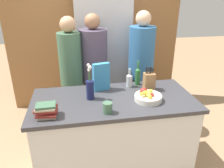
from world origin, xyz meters
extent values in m
plane|color=#A37F5B|center=(0.00, 0.00, 0.00)|extent=(14.00, 14.00, 0.00)
cube|color=silver|center=(0.00, 0.00, 0.43)|extent=(1.60, 0.75, 0.85)
cube|color=#38383D|center=(0.00, 0.00, 0.87)|extent=(1.66, 0.78, 0.04)
cube|color=olive|center=(0.00, 1.72, 1.30)|extent=(2.86, 0.12, 2.60)
cube|color=#B7B7BC|center=(0.07, 1.36, 0.96)|extent=(0.80, 0.60, 1.92)
cylinder|color=#B7B7BC|center=(0.01, 1.04, 1.06)|extent=(0.02, 0.02, 1.06)
cylinder|color=silver|center=(0.33, -0.10, 0.92)|extent=(0.28, 0.28, 0.05)
torus|color=silver|center=(0.33, -0.10, 0.95)|extent=(0.28, 0.28, 0.02)
sphere|color=red|center=(0.31, -0.03, 0.96)|extent=(0.08, 0.08, 0.08)
sphere|color=red|center=(0.35, -0.10, 0.95)|extent=(0.08, 0.08, 0.08)
sphere|color=#99B233|center=(0.34, -0.10, 0.96)|extent=(0.07, 0.07, 0.07)
cylinder|color=yellow|center=(0.31, -0.10, 0.97)|extent=(0.07, 0.17, 0.03)
cylinder|color=yellow|center=(0.31, -0.09, 0.98)|extent=(0.15, 0.09, 0.03)
cube|color=olive|center=(0.42, 0.14, 0.99)|extent=(0.12, 0.10, 0.19)
cylinder|color=black|center=(0.38, 0.14, 1.12)|extent=(0.01, 0.01, 0.08)
cylinder|color=black|center=(0.40, 0.14, 1.12)|extent=(0.01, 0.01, 0.08)
cylinder|color=black|center=(0.42, 0.14, 1.12)|extent=(0.01, 0.01, 0.09)
cylinder|color=black|center=(0.44, 0.16, 1.11)|extent=(0.01, 0.01, 0.07)
cylinder|color=black|center=(0.46, 0.16, 1.11)|extent=(0.01, 0.01, 0.06)
cylinder|color=#191E4C|center=(-0.23, 0.04, 0.99)|extent=(0.08, 0.08, 0.20)
cylinder|color=#477538|center=(-0.23, 0.04, 1.16)|extent=(0.01, 0.01, 0.14)
sphere|color=white|center=(-0.23, 0.04, 1.23)|extent=(0.04, 0.04, 0.04)
cylinder|color=#477538|center=(-0.23, 0.04, 1.15)|extent=(0.02, 0.01, 0.13)
sphere|color=white|center=(-0.23, 0.05, 1.22)|extent=(0.03, 0.03, 0.03)
cylinder|color=#477538|center=(-0.24, 0.04, 1.17)|extent=(0.01, 0.02, 0.16)
sphere|color=white|center=(-0.24, 0.04, 1.25)|extent=(0.03, 0.03, 0.03)
cylinder|color=#477538|center=(-0.24, 0.03, 1.15)|extent=(0.01, 0.01, 0.11)
sphere|color=white|center=(-0.24, 0.03, 1.20)|extent=(0.03, 0.03, 0.03)
cylinder|color=#477538|center=(-0.23, 0.03, 1.16)|extent=(0.02, 0.01, 0.14)
sphere|color=white|center=(-0.23, 0.03, 1.23)|extent=(0.04, 0.04, 0.04)
cube|color=teal|center=(-0.10, 0.23, 1.05)|extent=(0.19, 0.10, 0.31)
cylinder|color=#42664C|center=(-0.10, -0.27, 0.94)|extent=(0.09, 0.09, 0.10)
torus|color=#42664C|center=(-0.11, -0.22, 0.95)|extent=(0.01, 0.07, 0.07)
cube|color=#B7A88E|center=(-0.63, -0.23, 0.91)|extent=(0.15, 0.14, 0.03)
cube|color=maroon|center=(-0.64, -0.25, 0.93)|extent=(0.19, 0.16, 0.02)
cube|color=maroon|center=(-0.64, -0.24, 0.95)|extent=(0.19, 0.13, 0.02)
cube|color=maroon|center=(-0.64, -0.24, 0.97)|extent=(0.20, 0.15, 0.02)
cube|color=#B7A88E|center=(-0.64, -0.24, 0.99)|extent=(0.17, 0.15, 0.02)
cube|color=#3D6047|center=(-0.64, -0.24, 1.00)|extent=(0.17, 0.12, 0.02)
cylinder|color=#286633|center=(0.34, 0.31, 0.98)|extent=(0.06, 0.06, 0.18)
cone|color=#286633|center=(0.34, 0.31, 1.09)|extent=(0.06, 0.06, 0.03)
cylinder|color=#286633|center=(0.34, 0.31, 1.14)|extent=(0.02, 0.02, 0.07)
cylinder|color=#B2BCC1|center=(0.23, 0.27, 0.96)|extent=(0.07, 0.07, 0.13)
cone|color=#B2BCC1|center=(0.23, 0.27, 1.04)|extent=(0.07, 0.07, 0.03)
cylinder|color=#B2BCC1|center=(0.23, 0.27, 1.08)|extent=(0.03, 0.03, 0.06)
cube|color=#383842|center=(-0.42, 0.70, 0.40)|extent=(0.25, 0.20, 0.79)
cylinder|color=#42664C|center=(-0.42, 0.70, 1.12)|extent=(0.29, 0.29, 0.66)
sphere|color=tan|center=(-0.42, 0.70, 1.55)|extent=(0.19, 0.19, 0.19)
cube|color=#383842|center=(-0.12, 0.79, 0.40)|extent=(0.31, 0.23, 0.80)
cylinder|color=#4C4256|center=(-0.12, 0.79, 1.13)|extent=(0.36, 0.36, 0.67)
sphere|color=#996B4C|center=(-0.12, 0.79, 1.56)|extent=(0.19, 0.19, 0.19)
cube|color=#383842|center=(0.52, 0.76, 0.41)|extent=(0.30, 0.24, 0.81)
cylinder|color=#2D6093|center=(0.52, 0.76, 1.15)|extent=(0.34, 0.34, 0.68)
sphere|color=#DBAD89|center=(0.52, 0.76, 1.59)|extent=(0.20, 0.20, 0.20)
camera|label=1|loc=(-0.36, -1.96, 1.91)|focal=35.00mm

